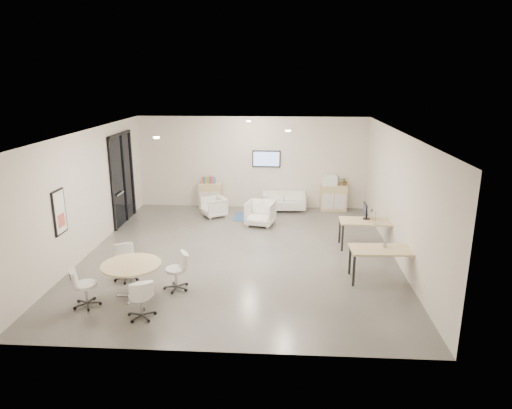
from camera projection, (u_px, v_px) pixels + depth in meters
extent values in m
cube|color=#514E4A|center=(241.00, 267.00, 12.19)|extent=(8.00, 9.00, 0.80)
cube|color=white|center=(239.00, 116.00, 11.11)|extent=(8.00, 9.00, 0.80)
cube|color=beige|center=(253.00, 161.00, 16.36)|extent=(8.00, 0.80, 3.20)
cube|color=beige|center=(209.00, 276.00, 6.94)|extent=(8.00, 0.80, 3.20)
cube|color=beige|center=(72.00, 192.00, 11.91)|extent=(0.80, 9.00, 3.20)
cube|color=beige|center=(415.00, 198.00, 11.39)|extent=(0.80, 9.00, 3.20)
cube|color=black|center=(122.00, 178.00, 14.33)|extent=(0.02, 1.90, 2.85)
cube|color=black|center=(119.00, 134.00, 13.95)|extent=(0.06, 1.90, 0.08)
cube|color=black|center=(112.00, 185.00, 13.46)|extent=(0.06, 0.08, 2.85)
cube|color=black|center=(132.00, 173.00, 15.20)|extent=(0.06, 0.08, 2.85)
cube|color=black|center=(125.00, 177.00, 14.47)|extent=(0.06, 0.07, 2.85)
cube|color=#B2B2B7|center=(120.00, 194.00, 14.00)|extent=(0.04, 0.60, 0.05)
cube|color=black|center=(59.00, 212.00, 10.36)|extent=(0.04, 0.54, 1.04)
cube|color=white|center=(60.00, 212.00, 10.36)|extent=(0.01, 0.46, 0.96)
cube|color=#D15A45|center=(61.00, 220.00, 10.41)|extent=(0.01, 0.32, 0.30)
cube|color=black|center=(266.00, 159.00, 15.87)|extent=(0.98, 0.05, 0.58)
cube|color=#93B5FE|center=(266.00, 159.00, 15.84)|extent=(0.90, 0.01, 0.50)
cylinder|color=#FFEAC6|center=(156.00, 138.00, 10.37)|extent=(0.14, 0.14, 0.03)
cylinder|color=#FFEAC6|center=(288.00, 131.00, 11.63)|extent=(0.14, 0.14, 0.03)
cylinder|color=#FFEAC6|center=(249.00, 121.00, 14.10)|extent=(0.14, 0.14, 0.03)
cube|color=#CFB87D|center=(211.00, 196.00, 16.15)|extent=(0.80, 0.40, 0.90)
cube|color=silver|center=(205.00, 199.00, 15.99)|extent=(0.33, 0.02, 0.54)
cube|color=silver|center=(215.00, 200.00, 15.96)|extent=(0.33, 0.02, 0.54)
cube|color=#CFB87D|center=(333.00, 197.00, 15.88)|extent=(0.90, 0.42, 0.90)
cube|color=silver|center=(328.00, 201.00, 15.71)|extent=(0.38, 0.02, 0.54)
cube|color=silver|center=(340.00, 202.00, 15.69)|extent=(0.38, 0.02, 0.54)
cube|color=red|center=(203.00, 180.00, 16.01)|extent=(0.04, 0.14, 0.22)
cube|color=#337FCC|center=(205.00, 180.00, 16.01)|extent=(0.04, 0.14, 0.22)
cube|color=gold|center=(206.00, 180.00, 16.01)|extent=(0.04, 0.14, 0.22)
cube|color=#4CB24C|center=(208.00, 180.00, 16.00)|extent=(0.04, 0.14, 0.22)
cube|color=#CC6619|center=(210.00, 180.00, 16.00)|extent=(0.04, 0.14, 0.22)
cube|color=purple|center=(212.00, 180.00, 16.00)|extent=(0.04, 0.14, 0.22)
cube|color=#E54C7F|center=(213.00, 180.00, 15.99)|extent=(0.04, 0.14, 0.22)
cube|color=teal|center=(215.00, 180.00, 15.99)|extent=(0.04, 0.14, 0.22)
cube|color=white|center=(330.00, 181.00, 15.73)|extent=(0.55, 0.48, 0.29)
cube|color=white|center=(331.00, 176.00, 15.68)|extent=(0.41, 0.36, 0.06)
cube|color=silver|center=(284.00, 204.00, 15.88)|extent=(1.51, 0.80, 0.28)
cube|color=silver|center=(284.00, 194.00, 16.08)|extent=(1.48, 0.23, 0.28)
cube|color=silver|center=(264.00, 200.00, 15.88)|extent=(0.16, 0.74, 0.55)
cube|color=silver|center=(303.00, 201.00, 15.80)|extent=(0.16, 0.74, 0.55)
cube|color=#2F5792|center=(254.00, 217.00, 15.13)|extent=(1.40, 0.98, 0.01)
imported|color=silver|center=(214.00, 206.00, 15.17)|extent=(0.93, 0.94, 0.72)
imported|color=silver|center=(260.00, 212.00, 14.25)|extent=(0.98, 0.94, 0.85)
cube|color=#CFB87D|center=(367.00, 221.00, 12.32)|extent=(1.49, 0.79, 0.04)
cube|color=black|center=(342.00, 238.00, 12.16)|extent=(0.05, 0.05, 0.72)
cube|color=black|center=(394.00, 239.00, 12.08)|extent=(0.05, 0.05, 0.72)
cube|color=black|center=(340.00, 230.00, 12.76)|extent=(0.05, 0.05, 0.72)
cube|color=black|center=(389.00, 231.00, 12.68)|extent=(0.05, 0.05, 0.72)
cube|color=#CFB87D|center=(384.00, 250.00, 10.28)|extent=(1.52, 0.81, 0.04)
cube|color=black|center=(354.00, 271.00, 10.12)|extent=(0.05, 0.05, 0.73)
cube|color=black|center=(417.00, 272.00, 10.04)|extent=(0.05, 0.05, 0.73)
cube|color=black|center=(350.00, 259.00, 10.73)|extent=(0.05, 0.05, 0.73)
cube|color=black|center=(410.00, 261.00, 10.65)|extent=(0.05, 0.05, 0.73)
cylinder|color=black|center=(366.00, 219.00, 12.45)|extent=(0.20, 0.20, 0.02)
cube|color=black|center=(367.00, 214.00, 12.42)|extent=(0.04, 0.03, 0.24)
cube|color=black|center=(365.00, 209.00, 12.38)|extent=(0.03, 0.50, 0.32)
cylinder|color=#CFB87D|center=(131.00, 265.00, 9.51)|extent=(1.24, 1.24, 0.04)
cylinder|color=#B2B2B7|center=(133.00, 281.00, 9.61)|extent=(0.10, 0.10, 0.71)
cube|color=#B2B2B7|center=(134.00, 296.00, 9.70)|extent=(0.72, 0.06, 0.03)
cube|color=#B2B2B7|center=(134.00, 296.00, 9.70)|extent=(0.06, 0.72, 0.03)
imported|color=#3F7F3F|center=(345.00, 182.00, 15.68)|extent=(0.33, 0.35, 0.23)
imported|color=#3F7F3F|center=(73.00, 277.00, 10.49)|extent=(0.23, 0.34, 0.14)
imported|color=white|center=(384.00, 244.00, 10.38)|extent=(0.15, 0.13, 0.12)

